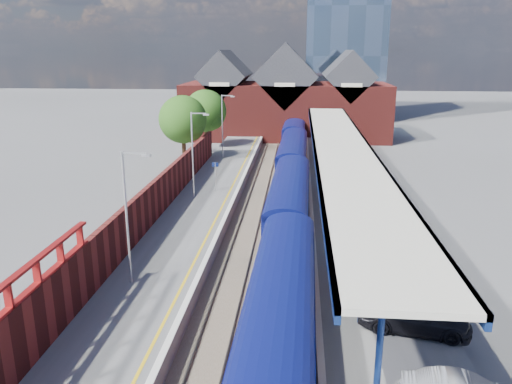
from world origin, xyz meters
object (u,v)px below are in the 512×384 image
lamp_post_b (129,210)px  platform_sign (215,171)px  lamp_post_d (223,122)px  train (292,171)px  parked_car_red (426,284)px  lamp_post_c (194,149)px  parked_car_dark (414,315)px  parked_car_blue (356,201)px

lamp_post_b → platform_sign: lamp_post_b is taller
lamp_post_b → lamp_post_d: same height
train → lamp_post_d: bearing=125.9°
lamp_post_b → platform_sign: 18.20m
lamp_post_b → parked_car_red: size_ratio=1.78×
lamp_post_c → parked_car_red: bearing=-47.6°
parked_car_red → parked_car_dark: bearing=161.7°
lamp_post_b → parked_car_red: lamp_post_b is taller
train → platform_sign: platform_sign is taller
train → lamp_post_b: (-7.86, -21.15, 2.87)m
train → platform_sign: (-6.49, -3.15, 0.57)m
platform_sign → parked_car_dark: (12.24, -21.44, -1.00)m
platform_sign → parked_car_red: size_ratio=0.64×
lamp_post_b → lamp_post_c: (0.00, 16.00, 0.00)m
train → parked_car_blue: bearing=-54.7°
train → parked_car_blue: train is taller
parked_car_dark → lamp_post_b: bearing=86.6°
train → platform_sign: size_ratio=26.38×
lamp_post_d → platform_sign: size_ratio=2.80×
parked_car_red → train: bearing=21.4°
lamp_post_d → lamp_post_b: bearing=-90.0°
train → lamp_post_c: size_ratio=9.42×
lamp_post_c → lamp_post_d: same height
platform_sign → parked_car_dark: platform_sign is taller
parked_car_dark → parked_car_blue: 17.40m
lamp_post_d → lamp_post_c: bearing=-90.0°
train → platform_sign: 7.24m
lamp_post_c → lamp_post_d: (0.00, 16.00, 0.00)m
lamp_post_c → parked_car_dark: lamp_post_c is taller
train → lamp_post_d: lamp_post_d is taller
platform_sign → parked_car_red: bearing=-53.5°
parked_car_red → parked_car_blue: size_ratio=0.99×
lamp_post_c → parked_car_dark: 23.96m
parked_car_dark → lamp_post_c: bearing=45.8°
lamp_post_d → parked_car_dark: size_ratio=1.47×
train → lamp_post_d: (-7.86, 10.85, 2.87)m
lamp_post_c → platform_sign: 3.34m
lamp_post_d → parked_car_red: bearing=-65.3°
parked_car_dark → train: bearing=24.0°
lamp_post_b → lamp_post_d: (0.00, 32.00, 0.00)m
lamp_post_b → parked_car_dark: 14.41m
parked_car_red → platform_sign: bearing=39.7°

